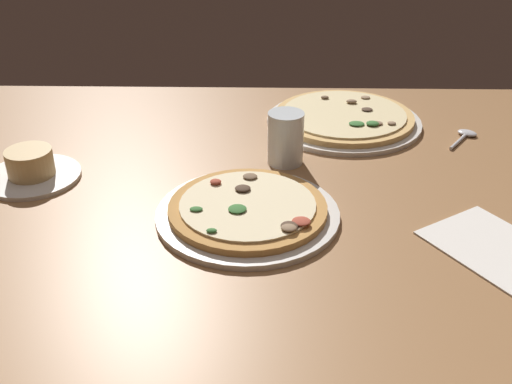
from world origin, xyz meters
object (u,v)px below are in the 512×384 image
at_px(spoon, 465,135).
at_px(water_glass, 285,141).
at_px(pizza_side, 344,119).
at_px(ramekin_on_saucer, 31,168).
at_px(pizza_main, 248,211).
at_px(paper_menu, 500,251).

bearing_deg(spoon, water_glass, -161.96).
distance_m(water_glass, spoon, 0.40).
height_order(pizza_side, ramekin_on_saucer, ramekin_on_saucer).
bearing_deg(pizza_side, water_glass, -124.96).
distance_m(pizza_main, spoon, 0.54).
height_order(ramekin_on_saucer, water_glass, water_glass).
distance_m(ramekin_on_saucer, spoon, 0.86).
distance_m(pizza_side, ramekin_on_saucer, 0.65).
height_order(pizza_main, water_glass, water_glass).
height_order(pizza_main, spoon, pizza_main).
xyz_separation_m(pizza_main, pizza_side, (0.20, 0.39, 0.00)).
bearing_deg(ramekin_on_saucer, spoon, 13.29).
xyz_separation_m(pizza_main, paper_menu, (0.38, -0.09, -0.01)).
xyz_separation_m(pizza_main, spoon, (0.44, 0.32, -0.01)).
relative_size(pizza_side, paper_menu, 1.57).
bearing_deg(ramekin_on_saucer, water_glass, 9.28).
height_order(water_glass, spoon, water_glass).
height_order(pizza_side, spoon, pizza_side).
height_order(ramekin_on_saucer, spoon, ramekin_on_saucer).
distance_m(pizza_side, paper_menu, 0.51).
bearing_deg(water_glass, ramekin_on_saucer, -170.72).
xyz_separation_m(pizza_main, ramekin_on_saucer, (-0.40, 0.12, 0.01)).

